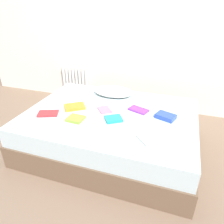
% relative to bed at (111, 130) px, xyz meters
% --- Properties ---
extents(ground_plane, '(8.00, 8.00, 0.00)m').
position_rel_bed_xyz_m(ground_plane, '(0.00, 0.00, -0.25)').
color(ground_plane, '#7F6651').
extents(back_wall, '(6.00, 0.10, 2.80)m').
position_rel_bed_xyz_m(back_wall, '(0.00, 1.35, 1.15)').
color(back_wall, silver).
rests_on(back_wall, ground).
extents(bed, '(2.00, 1.50, 0.50)m').
position_rel_bed_xyz_m(bed, '(0.00, 0.00, 0.00)').
color(bed, brown).
rests_on(bed, ground).
extents(radiator, '(0.50, 0.04, 0.50)m').
position_rel_bed_xyz_m(radiator, '(-1.11, 1.20, 0.14)').
color(radiator, white).
rests_on(radiator, ground).
extents(pillow, '(0.55, 0.35, 0.11)m').
position_rel_bed_xyz_m(pillow, '(-0.13, 0.50, 0.31)').
color(pillow, white).
rests_on(pillow, bed).
extents(textbook_teal, '(0.23, 0.22, 0.03)m').
position_rel_bed_xyz_m(textbook_teal, '(0.09, -0.16, 0.27)').
color(textbook_teal, teal).
rests_on(textbook_teal, bed).
extents(textbook_purple, '(0.26, 0.20, 0.02)m').
position_rel_bed_xyz_m(textbook_purple, '(0.30, 0.15, 0.26)').
color(textbook_purple, purple).
rests_on(textbook_purple, bed).
extents(textbook_lime, '(0.19, 0.17, 0.03)m').
position_rel_bed_xyz_m(textbook_lime, '(-0.31, -0.29, 0.27)').
color(textbook_lime, '#8CC638').
rests_on(textbook_lime, bed).
extents(textbook_pink, '(0.21, 0.22, 0.02)m').
position_rel_bed_xyz_m(textbook_pink, '(-0.08, 0.02, 0.26)').
color(textbook_pink, pink).
rests_on(textbook_pink, bed).
extents(textbook_white, '(0.30, 0.29, 0.03)m').
position_rel_bed_xyz_m(textbook_white, '(0.55, -0.40, 0.27)').
color(textbook_white, white).
rests_on(textbook_white, bed).
extents(textbook_blue, '(0.24, 0.20, 0.05)m').
position_rel_bed_xyz_m(textbook_blue, '(0.63, 0.06, 0.28)').
color(textbook_blue, '#2847B7').
rests_on(textbook_blue, bed).
extents(textbook_orange, '(0.30, 0.28, 0.03)m').
position_rel_bed_xyz_m(textbook_orange, '(-0.46, -0.03, 0.27)').
color(textbook_orange, orange).
rests_on(textbook_orange, bed).
extents(textbook_red, '(0.27, 0.22, 0.02)m').
position_rel_bed_xyz_m(textbook_red, '(-0.67, -0.28, 0.26)').
color(textbook_red, red).
rests_on(textbook_red, bed).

